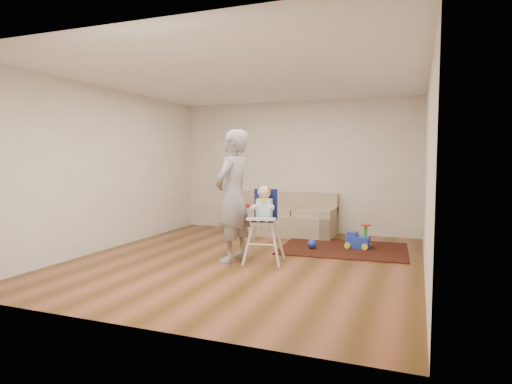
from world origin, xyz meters
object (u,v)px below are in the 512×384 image
(ride_on_toy, at_px, (358,236))
(adult, at_px, (233,196))
(side_table, at_px, (255,222))
(sofa, at_px, (281,214))
(toy_ball, at_px, (312,244))
(high_chair, at_px, (264,225))

(ride_on_toy, xyz_separation_m, adult, (-1.63, -1.54, 0.75))
(side_table, bearing_deg, sofa, 10.61)
(side_table, distance_m, adult, 2.50)
(toy_ball, xyz_separation_m, adult, (-0.91, -1.21, 0.88))
(side_table, bearing_deg, toy_ball, -37.13)
(sofa, relative_size, side_table, 4.75)
(sofa, distance_m, side_table, 0.58)
(sofa, bearing_deg, ride_on_toy, -27.57)
(high_chair, relative_size, adult, 0.58)
(side_table, height_order, adult, adult)
(side_table, xyz_separation_m, ride_on_toy, (2.18, -0.78, -0.00))
(sofa, relative_size, ride_on_toy, 5.14)
(high_chair, bearing_deg, side_table, 104.86)
(side_table, xyz_separation_m, high_chair, (1.01, -2.24, 0.32))
(sofa, xyz_separation_m, adult, (0.01, -2.42, 0.56))
(toy_ball, distance_m, adult, 1.76)
(toy_ball, bearing_deg, side_table, 142.87)
(sofa, relative_size, toy_ball, 14.07)
(high_chair, bearing_deg, adult, -179.14)
(sofa, distance_m, adult, 2.49)
(adult, bearing_deg, side_table, -159.72)
(sofa, height_order, high_chair, high_chair)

